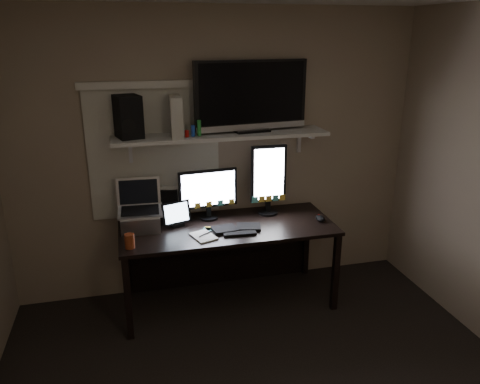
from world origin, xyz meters
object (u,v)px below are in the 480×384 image
object	(u,v)px
mouse	(320,218)
laptop	(140,207)
monitor_portrait	(268,180)
cup	(130,241)
desk	(225,239)
monitor_landscape	(208,194)
tablet	(176,214)
game_console	(176,117)
keyboard	(237,228)
tv	(251,96)
speaker	(128,117)

from	to	relation	value
mouse	laptop	bearing A→B (deg)	176.57
mouse	monitor_portrait	bearing A→B (deg)	148.19
cup	desk	bearing A→B (deg)	24.03
desk	monitor_landscape	bearing A→B (deg)	147.63
tablet	game_console	distance (m)	0.81
mouse	game_console	xyz separation A→B (m)	(-1.18, 0.26, 0.89)
monitor_portrait	tablet	bearing A→B (deg)	-173.90
monitor_landscape	keyboard	distance (m)	0.41
tablet	tv	xyz separation A→B (m)	(0.68, 0.13, 0.94)
monitor_landscape	monitor_portrait	world-z (taller)	monitor_portrait
monitor_landscape	keyboard	xyz separation A→B (m)	(0.18, -0.30, -0.21)
monitor_portrait	game_console	bearing A→B (deg)	-179.09
keyboard	speaker	distance (m)	1.25
keyboard	mouse	xyz separation A→B (m)	(0.75, 0.02, 0.01)
keyboard	desk	bearing A→B (deg)	107.01
monitor_landscape	monitor_portrait	xyz separation A→B (m)	(0.54, -0.01, 0.09)
cup	game_console	size ratio (longest dim) A/B	0.34
keyboard	tv	bearing A→B (deg)	61.10
tablet	cup	distance (m)	0.52
tablet	game_console	world-z (taller)	game_console
game_console	monitor_portrait	bearing A→B (deg)	4.53
mouse	tv	xyz separation A→B (m)	(-0.54, 0.31, 1.02)
desk	mouse	size ratio (longest dim) A/B	15.37
tablet	speaker	size ratio (longest dim) A/B	0.74
game_console	mouse	bearing A→B (deg)	-8.95
laptop	game_console	world-z (taller)	game_console
keyboard	mouse	distance (m)	0.75
cup	game_console	distance (m)	1.05
monitor_landscape	keyboard	bearing A→B (deg)	-64.36
speaker	cup	bearing A→B (deg)	-113.35
game_console	desk	bearing A→B (deg)	-4.72
desk	tablet	distance (m)	0.51
monitor_landscape	speaker	xyz separation A→B (m)	(-0.62, 0.02, 0.69)
speaker	tv	bearing A→B (deg)	-15.18
tablet	laptop	world-z (taller)	laptop
cup	speaker	distance (m)	0.98
tv	monitor_landscape	bearing A→B (deg)	177.01
monitor_landscape	keyboard	size ratio (longest dim) A/B	1.26
desk	mouse	xyz separation A→B (m)	(0.81, -0.20, 0.20)
tv	speaker	bearing A→B (deg)	173.35
laptop	tv	xyz separation A→B (m)	(0.97, 0.13, 0.84)
tv	game_console	distance (m)	0.66
keyboard	speaker	world-z (taller)	speaker
speaker	mouse	bearing A→B (deg)	-26.56
desk	game_console	size ratio (longest dim) A/B	5.57
monitor_landscape	mouse	bearing A→B (deg)	-21.88
tv	game_console	bearing A→B (deg)	177.77
monitor_landscape	desk	bearing A→B (deg)	-37.35
tablet	cup	bearing A→B (deg)	-157.26
monitor_portrait	cup	distance (m)	1.33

